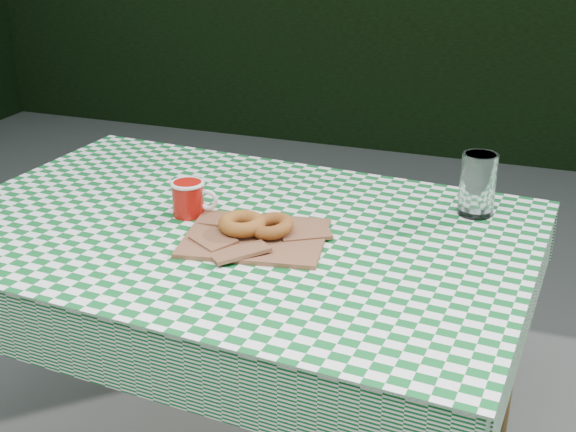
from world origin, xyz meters
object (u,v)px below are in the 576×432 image
(coffee_mug, at_px, (188,199))
(table, at_px, (236,367))
(paper_bag, at_px, (255,236))
(drinking_glass, at_px, (478,184))

(coffee_mug, bearing_deg, table, -18.48)
(paper_bag, distance_m, coffee_mug, 0.21)
(table, xyz_separation_m, drinking_glass, (0.50, 0.25, 0.45))
(paper_bag, relative_size, drinking_glass, 2.03)
(table, relative_size, coffee_mug, 8.97)
(paper_bag, height_order, coffee_mug, coffee_mug)
(table, xyz_separation_m, coffee_mug, (-0.11, 0.02, 0.42))
(table, distance_m, coffee_mug, 0.44)
(table, distance_m, drinking_glass, 0.72)
(table, distance_m, paper_bag, 0.40)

